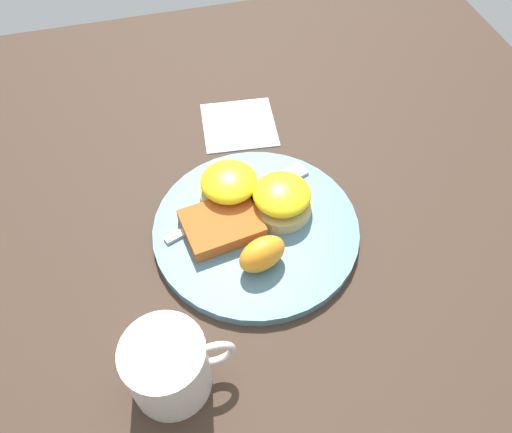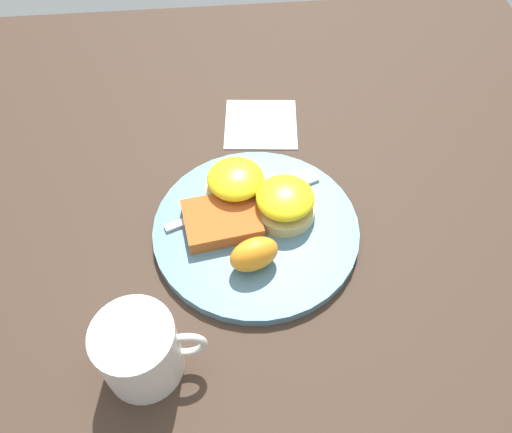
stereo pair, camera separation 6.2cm
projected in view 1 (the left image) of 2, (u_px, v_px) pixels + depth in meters
ground_plane at (256, 232)px, 0.65m from camera, size 1.10×1.10×0.00m
plate at (256, 229)px, 0.64m from camera, size 0.26×0.26×0.01m
sandwich_benedict_left at (281, 199)px, 0.64m from camera, size 0.08×0.08×0.05m
sandwich_benedict_right at (229, 186)px, 0.65m from camera, size 0.08×0.08×0.05m
hashbrown_patty at (222, 224)px, 0.63m from camera, size 0.10×0.09×0.02m
orange_wedge at (262, 254)px, 0.59m from camera, size 0.07×0.05×0.04m
fork at (248, 197)px, 0.66m from camera, size 0.21×0.09×0.00m
cup at (169, 367)px, 0.50m from camera, size 0.11×0.08×0.08m
napkin at (239, 124)px, 0.77m from camera, size 0.12×0.12×0.00m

